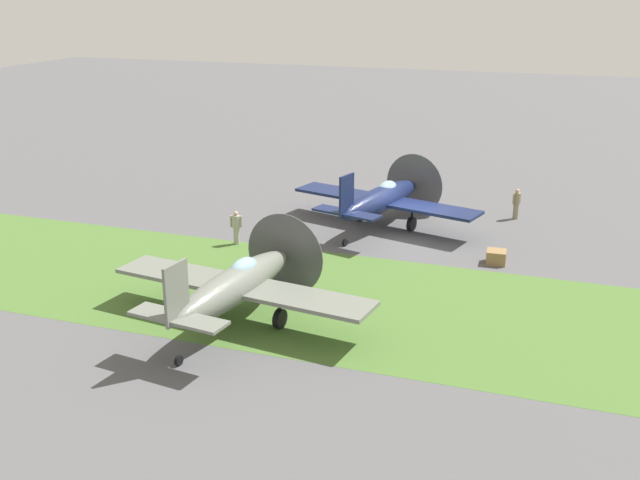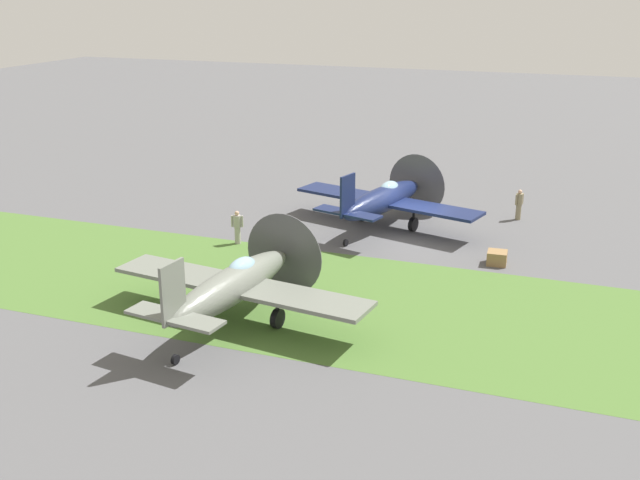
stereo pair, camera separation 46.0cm
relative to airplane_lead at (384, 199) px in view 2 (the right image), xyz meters
The scene contains 7 objects.
ground_plane 2.73m from the airplane_lead, 26.28° to the right, with size 160.00×160.00×0.00m, color #515154.
grass_verge 10.57m from the airplane_lead, 79.08° to the right, with size 120.00×11.00×0.01m, color #476B2D.
airplane_lead is the anchor object (origin of this frame).
airplane_wingman 13.85m from the airplane_lead, 98.83° to the right, with size 11.01×8.75×3.90m.
ground_crew_chief 8.10m from the airplane_lead, 140.74° to the right, with size 0.61×0.38×1.73m.
ground_crew_mechanic 7.83m from the airplane_lead, 30.96° to the left, with size 0.41×0.54×1.73m.
supply_crate 7.57m from the airplane_lead, 28.91° to the right, with size 0.90×0.90×0.64m, color olive.
Camera 2 is at (8.13, -36.64, 12.53)m, focal length 42.21 mm.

